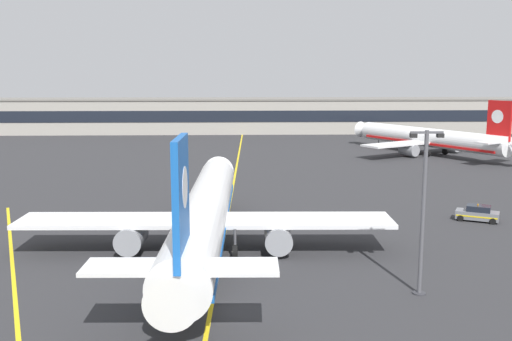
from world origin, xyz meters
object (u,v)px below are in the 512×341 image
at_px(airliner_background, 430,138).
at_px(apron_lamp_post, 423,210).
at_px(airliner_foreground, 205,214).
at_px(service_car_second, 478,214).
at_px(safety_cone_by_nose_gear, 222,209).

xyz_separation_m(airliner_background, apron_lamp_post, (-23.43, -68.50, 2.91)).
bearing_deg(airliner_foreground, service_car_second, 19.65).
bearing_deg(safety_cone_by_nose_gear, airliner_background, 49.07).
xyz_separation_m(airliner_background, safety_cone_by_nose_gear, (-37.74, -43.52, -2.83)).
bearing_deg(service_car_second, airliner_foreground, -160.35).
relative_size(airliner_background, safety_cone_by_nose_gear, 62.24).
relative_size(airliner_background, service_car_second, 7.50).
distance_m(airliner_background, apron_lamp_post, 72.46).
height_order(airliner_background, apron_lamp_post, apron_lamp_post).
bearing_deg(airliner_foreground, apron_lamp_post, -32.55).
bearing_deg(airliner_background, safety_cone_by_nose_gear, -130.93).
distance_m(apron_lamp_post, safety_cone_by_nose_gear, 29.36).
distance_m(airliner_foreground, apron_lamp_post, 18.41).
bearing_deg(safety_cone_by_nose_gear, apron_lamp_post, -60.19).
bearing_deg(apron_lamp_post, safety_cone_by_nose_gear, 119.81).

